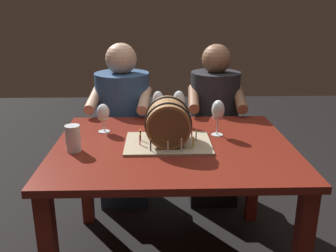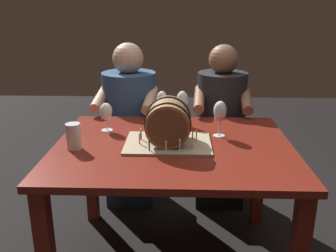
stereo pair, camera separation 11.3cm
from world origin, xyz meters
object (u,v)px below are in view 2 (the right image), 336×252
barrel_cake (168,124)px  person_seated_right (220,132)px  wine_glass_amber (162,101)px  person_seated_left (130,129)px  wine_glass_rose (220,112)px  beer_pint (74,137)px  dining_table (173,163)px  wine_glass_red (182,102)px  wine_glass_white (106,112)px

barrel_cake → person_seated_right: 0.86m
wine_glass_amber → person_seated_left: (-0.25, 0.35, -0.29)m
person_seated_left → wine_glass_rose: bearing=-46.0°
beer_pint → barrel_cake: bearing=9.6°
wine_glass_amber → person_seated_left: bearing=125.6°
dining_table → person_seated_left: bearing=113.9°
barrel_cake → wine_glass_red: 0.34m
wine_glass_red → wine_glass_white: bearing=-164.2°
dining_table → person_seated_left: (-0.33, 0.73, -0.06)m
dining_table → barrel_cake: (-0.03, 0.00, 0.21)m
dining_table → wine_glass_red: size_ratio=5.91×
dining_table → wine_glass_amber: (-0.08, 0.39, 0.24)m
wine_glass_amber → dining_table: bearing=-78.8°
wine_glass_amber → person_seated_right: size_ratio=0.17×
barrel_cake → wine_glass_rose: bearing=26.0°
beer_pint → wine_glass_amber: bearing=47.8°
person_seated_right → barrel_cake: bearing=-115.7°
wine_glass_amber → wine_glass_red: bearing=-23.1°
barrel_cake → dining_table: bearing=-1.4°
barrel_cake → wine_glass_amber: barrel_cake is taller
beer_pint → wine_glass_rose: bearing=16.0°
beer_pint → person_seated_left: (0.17, 0.81, -0.23)m
wine_glass_amber → wine_glass_white: 0.36m
barrel_cake → person_seated_left: 0.84m
wine_glass_rose → person_seated_right: (0.07, 0.60, -0.32)m
wine_glass_rose → person_seated_right: bearing=82.9°
wine_glass_rose → barrel_cake: bearing=-154.0°
wine_glass_white → person_seated_left: 0.59m
wine_glass_amber → beer_pint: size_ratio=1.47×
dining_table → wine_glass_amber: bearing=101.2°
dining_table → barrel_cake: bearing=178.6°
dining_table → wine_glass_white: bearing=151.5°
wine_glass_white → beer_pint: (-0.11, -0.29, -0.04)m
wine_glass_rose → person_seated_left: bearing=134.0°
wine_glass_rose → wine_glass_white: bearing=173.4°
dining_table → wine_glass_red: 0.42m
wine_glass_red → person_seated_right: (0.28, 0.40, -0.32)m
wine_glass_rose → beer_pint: bearing=-164.0°
wine_glass_rose → person_seated_right: 0.68m
wine_glass_amber → wine_glass_red: 0.13m
beer_pint → person_seated_left: person_seated_left is taller
wine_glass_red → wine_glass_rose: bearing=-44.0°
barrel_cake → beer_pint: bearing=-170.4°
dining_table → wine_glass_white: size_ratio=7.51×
barrel_cake → beer_pint: size_ratio=3.34×
wine_glass_rose → person_seated_left: person_seated_left is taller
barrel_cake → wine_glass_amber: 0.39m
beer_pint → person_seated_right: bearing=44.6°
person_seated_left → person_seated_right: (0.65, -0.00, -0.02)m
beer_pint → person_seated_right: person_seated_right is taller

